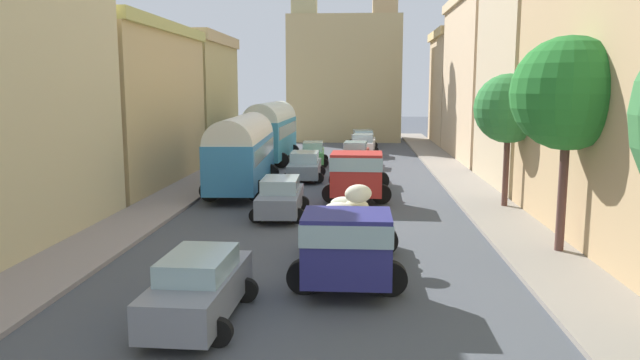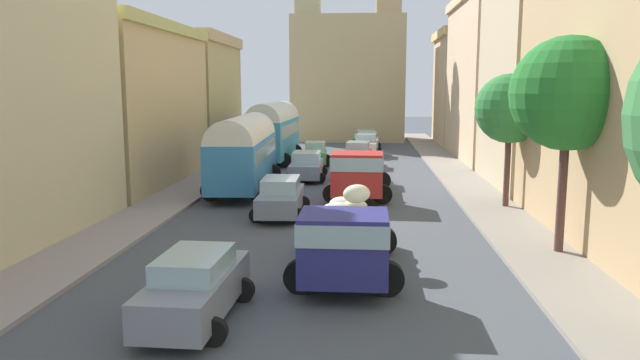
# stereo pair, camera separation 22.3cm
# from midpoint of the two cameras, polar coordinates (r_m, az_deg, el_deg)

# --- Properties ---
(ground_plane) EXTENTS (154.00, 154.00, 0.00)m
(ground_plane) POSITION_cam_midpoint_polar(r_m,az_deg,el_deg) (33.37, 0.90, -0.31)
(ground_plane) COLOR #474B53
(sidewalk_left) EXTENTS (2.50, 70.00, 0.14)m
(sidewalk_left) POSITION_cam_midpoint_polar(r_m,az_deg,el_deg) (34.48, -11.22, -0.07)
(sidewalk_left) COLOR gray
(sidewalk_left) RESTS_ON ground
(sidewalk_right) EXTENTS (2.50, 70.00, 0.14)m
(sidewalk_right) POSITION_cam_midpoint_polar(r_m,az_deg,el_deg) (33.80, 13.27, -0.31)
(sidewalk_right) COLOR gray
(sidewalk_right) RESTS_ON ground
(building_left_2) EXTENTS (4.63, 13.18, 8.70)m
(building_left_2) POSITION_cam_midpoint_polar(r_m,az_deg,el_deg) (34.19, -17.35, 6.88)
(building_left_2) COLOR tan
(building_left_2) RESTS_ON ground
(building_left_3) EXTENTS (4.43, 10.37, 9.10)m
(building_left_3) POSITION_cam_midpoint_polar(r_m,az_deg,el_deg) (45.94, -11.70, 7.74)
(building_left_3) COLOR tan
(building_left_3) RESTS_ON ground
(building_right_2) EXTENTS (4.96, 9.11, 13.12)m
(building_right_2) POSITION_cam_midpoint_polar(r_m,az_deg,el_deg) (34.02, 20.04, 10.42)
(building_right_2) COLOR tan
(building_right_2) RESTS_ON ground
(building_right_3) EXTENTS (5.22, 13.82, 11.87)m
(building_right_3) POSITION_cam_midpoint_polar(r_m,az_deg,el_deg) (45.95, 15.55, 9.33)
(building_right_3) COLOR #CFB089
(building_right_3) RESTS_ON ground
(building_right_4) EXTENTS (6.07, 9.70, 10.40)m
(building_right_4) POSITION_cam_midpoint_polar(r_m,az_deg,el_deg) (57.85, 13.47, 8.51)
(building_right_4) COLOR #D0B289
(building_right_4) RESTS_ON ground
(distant_church) EXTENTS (10.98, 6.04, 19.31)m
(distant_church) POSITION_cam_midpoint_polar(r_m,az_deg,el_deg) (60.29, 2.22, 10.32)
(distant_church) COLOR tan
(distant_church) RESTS_ON ground
(parked_bus_0) EXTENTS (3.47, 9.47, 3.86)m
(parked_bus_0) POSITION_cam_midpoint_polar(r_m,az_deg,el_deg) (30.95, -7.59, 2.88)
(parked_bus_0) COLOR teal
(parked_bus_0) RESTS_ON ground
(parked_bus_1) EXTENTS (3.41, 9.24, 4.23)m
(parked_bus_1) POSITION_cam_midpoint_polar(r_m,az_deg,el_deg) (42.65, -4.81, 4.82)
(parked_bus_1) COLOR teal
(parked_bus_1) RESTS_ON ground
(cargo_truck_0) EXTENTS (3.11, 6.46, 2.36)m
(cargo_truck_0) POSITION_cam_midpoint_polar(r_m,az_deg,el_deg) (16.70, 2.27, -5.46)
(cargo_truck_0) COLOR navy
(cargo_truck_0) RESTS_ON ground
(cargo_truck_1) EXTENTS (3.29, 7.01, 2.35)m
(cargo_truck_1) POSITION_cam_midpoint_polar(r_m,az_deg,el_deg) (28.60, 3.35, 0.66)
(cargo_truck_1) COLOR red
(cargo_truck_1) RESTS_ON ground
(car_0) EXTENTS (2.21, 3.94, 1.69)m
(car_0) POSITION_cam_midpoint_polar(r_m,az_deg,el_deg) (33.28, 3.45, 1.10)
(car_0) COLOR #AC2721
(car_0) RESTS_ON ground
(car_1) EXTENTS (2.42, 3.94, 1.66)m
(car_1) POSITION_cam_midpoint_polar(r_m,az_deg,el_deg) (40.54, 3.21, 2.47)
(car_1) COLOR #AF352B
(car_1) RESTS_ON ground
(car_2) EXTENTS (2.50, 4.21, 1.67)m
(car_2) POSITION_cam_midpoint_polar(r_m,az_deg,el_deg) (46.93, 3.98, 3.33)
(car_2) COLOR silver
(car_2) RESTS_ON ground
(car_3) EXTENTS (2.60, 4.41, 1.53)m
(car_3) POSITION_cam_midpoint_polar(r_m,az_deg,el_deg) (53.61, 3.95, 3.95)
(car_3) COLOR silver
(car_3) RESTS_ON ground
(car_4) EXTENTS (2.26, 4.23, 1.58)m
(car_4) POSITION_cam_midpoint_polar(r_m,az_deg,el_deg) (14.12, -11.84, -9.90)
(car_4) COLOR gray
(car_4) RESTS_ON ground
(car_5) EXTENTS (2.30, 4.30, 1.60)m
(car_5) POSITION_cam_midpoint_polar(r_m,az_deg,el_deg) (24.83, -4.02, -1.62)
(car_5) COLOR gray
(car_5) RESTS_ON ground
(car_6) EXTENTS (2.39, 4.43, 1.62)m
(car_6) POSITION_cam_midpoint_polar(r_m,az_deg,el_deg) (34.56, -1.65, 1.35)
(car_6) COLOR gray
(car_6) RESTS_ON ground
(car_7) EXTENTS (2.24, 4.20, 1.59)m
(car_7) POSITION_cam_midpoint_polar(r_m,az_deg,el_deg) (41.10, -0.83, 2.52)
(car_7) COLOR #499B51
(car_7) RESTS_ON ground
(roadside_tree_1) EXTENTS (3.51, 3.51, 6.85)m
(roadside_tree_1) POSITION_cam_midpoint_polar(r_m,az_deg,el_deg) (20.05, 22.19, 7.55)
(roadside_tree_1) COLOR brown
(roadside_tree_1) RESTS_ON ground
(roadside_tree_2) EXTENTS (2.97, 2.97, 5.87)m
(roadside_tree_2) POSITION_cam_midpoint_polar(r_m,az_deg,el_deg) (27.12, 17.23, 6.45)
(roadside_tree_2) COLOR brown
(roadside_tree_2) RESTS_ON ground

